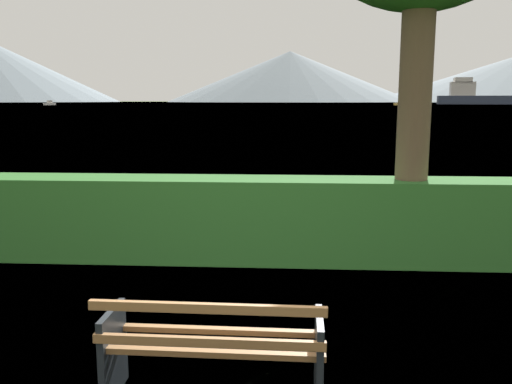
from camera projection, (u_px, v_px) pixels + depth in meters
water_surface at (289, 104)px, 305.33m from camera, size 620.00×620.00×0.00m
park_bench at (213, 348)px, 3.97m from camera, size 1.64×0.60×0.87m
hedge_row at (250, 219)px, 7.52m from camera, size 9.82×0.76×1.16m
cargo_ship_large at (495, 97)px, 256.93m from camera, size 62.43×20.88×12.65m
fishing_boat_near at (50, 103)px, 220.01m from camera, size 2.99×6.07×1.91m
sailboat_mid at (402, 104)px, 214.33m from camera, size 7.19×7.95×1.77m
distant_hills at (234, 73)px, 531.65m from camera, size 831.63×301.31×66.84m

